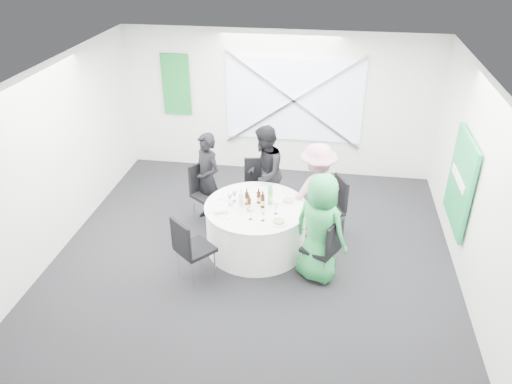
# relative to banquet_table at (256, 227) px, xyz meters

# --- Properties ---
(floor) EXTENTS (6.00, 6.00, 0.00)m
(floor) POSITION_rel_banquet_table_xyz_m (0.00, -0.20, -0.38)
(floor) COLOR black
(floor) RESTS_ON ground
(ceiling) EXTENTS (6.00, 6.00, 0.00)m
(ceiling) POSITION_rel_banquet_table_xyz_m (0.00, -0.20, 2.42)
(ceiling) COLOR silver
(ceiling) RESTS_ON wall_back
(wall_back) EXTENTS (6.00, 0.00, 6.00)m
(wall_back) POSITION_rel_banquet_table_xyz_m (0.00, 2.80, 1.02)
(wall_back) COLOR silver
(wall_back) RESTS_ON floor
(wall_front) EXTENTS (6.00, 0.00, 6.00)m
(wall_front) POSITION_rel_banquet_table_xyz_m (0.00, -3.20, 1.02)
(wall_front) COLOR silver
(wall_front) RESTS_ON floor
(wall_left) EXTENTS (0.00, 6.00, 6.00)m
(wall_left) POSITION_rel_banquet_table_xyz_m (-3.00, -0.20, 1.02)
(wall_left) COLOR silver
(wall_left) RESTS_ON floor
(wall_right) EXTENTS (0.00, 6.00, 6.00)m
(wall_right) POSITION_rel_banquet_table_xyz_m (3.00, -0.20, 1.02)
(wall_right) COLOR silver
(wall_right) RESTS_ON floor
(window_panel) EXTENTS (2.60, 0.03, 1.60)m
(window_panel) POSITION_rel_banquet_table_xyz_m (0.30, 2.76, 1.12)
(window_panel) COLOR silver
(window_panel) RESTS_ON wall_back
(window_brace_a) EXTENTS (2.63, 0.05, 1.84)m
(window_brace_a) POSITION_rel_banquet_table_xyz_m (0.30, 2.72, 1.12)
(window_brace_a) COLOR silver
(window_brace_a) RESTS_ON window_panel
(window_brace_b) EXTENTS (2.63, 0.05, 1.84)m
(window_brace_b) POSITION_rel_banquet_table_xyz_m (0.30, 2.72, 1.12)
(window_brace_b) COLOR silver
(window_brace_b) RESTS_ON window_panel
(green_banner) EXTENTS (0.55, 0.04, 1.20)m
(green_banner) POSITION_rel_banquet_table_xyz_m (-2.00, 2.75, 1.32)
(green_banner) COLOR #166F30
(green_banner) RESTS_ON wall_back
(green_sign) EXTENTS (0.05, 1.20, 1.40)m
(green_sign) POSITION_rel_banquet_table_xyz_m (2.94, 0.40, 0.82)
(green_sign) COLOR #198D44
(green_sign) RESTS_ON wall_right
(banquet_table) EXTENTS (1.56, 1.56, 0.76)m
(banquet_table) POSITION_rel_banquet_table_xyz_m (0.00, 0.00, 0.00)
(banquet_table) COLOR silver
(banquet_table) RESTS_ON floor
(chair_back) EXTENTS (0.51, 0.52, 0.99)m
(chair_back) POSITION_rel_banquet_table_xyz_m (-0.15, 1.05, 0.20)
(chair_back) COLOR black
(chair_back) RESTS_ON floor
(chair_back_left) EXTENTS (0.65, 0.65, 1.02)m
(chair_back_left) POSITION_rel_banquet_table_xyz_m (-0.97, 0.71, 0.22)
(chair_back_left) COLOR black
(chair_back_left) RESTS_ON floor
(chair_back_right) EXTENTS (0.62, 0.62, 1.02)m
(chair_back_right) POSITION_rel_banquet_table_xyz_m (1.14, 0.53, 0.22)
(chair_back_right) COLOR black
(chair_back_right) RESTS_ON floor
(chair_front_right) EXTENTS (0.60, 0.60, 0.97)m
(chair_front_right) POSITION_rel_banquet_table_xyz_m (1.08, -0.58, 0.19)
(chair_front_right) COLOR black
(chair_front_right) RESTS_ON floor
(chair_front_left) EXTENTS (0.65, 0.65, 1.01)m
(chair_front_left) POSITION_rel_banquet_table_xyz_m (-0.79, -0.92, 0.22)
(chair_front_left) COLOR black
(chair_front_left) RESTS_ON floor
(person_man_back_left) EXTENTS (0.68, 0.64, 1.56)m
(person_man_back_left) POSITION_rel_banquet_table_xyz_m (-0.93, 0.73, 0.40)
(person_man_back_left) COLOR black
(person_man_back_left) RESTS_ON floor
(person_man_back) EXTENTS (0.45, 0.80, 1.62)m
(person_man_back) POSITION_rel_banquet_table_xyz_m (-0.02, 1.01, 0.43)
(person_man_back) COLOR black
(person_man_back) RESTS_ON floor
(person_woman_pink) EXTENTS (1.13, 0.94, 1.59)m
(person_woman_pink) POSITION_rel_banquet_table_xyz_m (0.88, 0.53, 0.41)
(person_woman_pink) COLOR #C27E91
(person_woman_pink) RESTS_ON floor
(person_woman_green) EXTENTS (0.95, 0.85, 1.63)m
(person_woman_green) POSITION_rel_banquet_table_xyz_m (0.98, -0.55, 0.44)
(person_woman_green) COLOR #268E46
(person_woman_green) RESTS_ON floor
(plate_back) EXTENTS (0.27, 0.27, 0.01)m
(plate_back) POSITION_rel_banquet_table_xyz_m (-0.05, 0.54, 0.39)
(plate_back) COLOR white
(plate_back) RESTS_ON banquet_table
(plate_back_left) EXTENTS (0.27, 0.27, 0.01)m
(plate_back_left) POSITION_rel_banquet_table_xyz_m (-0.45, 0.20, 0.39)
(plate_back_left) COLOR white
(plate_back_left) RESTS_ON banquet_table
(plate_back_right) EXTENTS (0.26, 0.26, 0.04)m
(plate_back_right) POSITION_rel_banquet_table_xyz_m (0.47, 0.19, 0.40)
(plate_back_right) COLOR white
(plate_back_right) RESTS_ON banquet_table
(plate_front_right) EXTENTS (0.25, 0.25, 0.04)m
(plate_front_right) POSITION_rel_banquet_table_xyz_m (0.39, -0.41, 0.40)
(plate_front_right) COLOR white
(plate_front_right) RESTS_ON banquet_table
(plate_front_left) EXTENTS (0.28, 0.28, 0.01)m
(plate_front_left) POSITION_rel_banquet_table_xyz_m (-0.41, -0.31, 0.39)
(plate_front_left) COLOR white
(plate_front_left) RESTS_ON banquet_table
(napkin) EXTENTS (0.21, 0.17, 0.05)m
(napkin) POSITION_rel_banquet_table_xyz_m (-0.47, -0.28, 0.42)
(napkin) COLOR silver
(napkin) RESTS_ON plate_front_left
(beer_bottle_a) EXTENTS (0.06, 0.06, 0.26)m
(beer_bottle_a) POSITION_rel_banquet_table_xyz_m (-0.14, 0.02, 0.48)
(beer_bottle_a) COLOR #351A09
(beer_bottle_a) RESTS_ON banquet_table
(beer_bottle_b) EXTENTS (0.06, 0.06, 0.24)m
(beer_bottle_b) POSITION_rel_banquet_table_xyz_m (0.03, 0.09, 0.47)
(beer_bottle_b) COLOR #351A09
(beer_bottle_b) RESTS_ON banquet_table
(beer_bottle_c) EXTENTS (0.06, 0.06, 0.27)m
(beer_bottle_c) POSITION_rel_banquet_table_xyz_m (0.10, -0.03, 0.48)
(beer_bottle_c) COLOR #351A09
(beer_bottle_c) RESTS_ON banquet_table
(beer_bottle_d) EXTENTS (0.06, 0.06, 0.26)m
(beer_bottle_d) POSITION_rel_banquet_table_xyz_m (-0.08, -0.15, 0.48)
(beer_bottle_d) COLOR #351A09
(beer_bottle_d) RESTS_ON banquet_table
(green_water_bottle) EXTENTS (0.08, 0.08, 0.32)m
(green_water_bottle) POSITION_rel_banquet_table_xyz_m (0.20, 0.10, 0.51)
(green_water_bottle) COLOR green
(green_water_bottle) RESTS_ON banquet_table
(clear_water_bottle) EXTENTS (0.08, 0.08, 0.30)m
(clear_water_bottle) POSITION_rel_banquet_table_xyz_m (-0.22, -0.05, 0.50)
(clear_water_bottle) COLOR white
(clear_water_bottle) RESTS_ON banquet_table
(wine_glass_a) EXTENTS (0.07, 0.07, 0.17)m
(wine_glass_a) POSITION_rel_banquet_table_xyz_m (-0.33, -0.21, 0.50)
(wine_glass_a) COLOR white
(wine_glass_a) RESTS_ON banquet_table
(wine_glass_b) EXTENTS (0.07, 0.07, 0.17)m
(wine_glass_b) POSITION_rel_banquet_table_xyz_m (-0.39, -0.03, 0.50)
(wine_glass_b) COLOR white
(wine_glass_b) RESTS_ON banquet_table
(wine_glass_c) EXTENTS (0.07, 0.07, 0.17)m
(wine_glass_c) POSITION_rel_banquet_table_xyz_m (0.16, -0.39, 0.50)
(wine_glass_c) COLOR white
(wine_glass_c) RESTS_ON banquet_table
(wine_glass_d) EXTENTS (0.07, 0.07, 0.17)m
(wine_glass_d) POSITION_rel_banquet_table_xyz_m (-0.34, 0.08, 0.50)
(wine_glass_d) COLOR white
(wine_glass_d) RESTS_ON banquet_table
(wine_glass_e) EXTENTS (0.07, 0.07, 0.17)m
(wine_glass_e) POSITION_rel_banquet_table_xyz_m (-0.02, -0.38, 0.50)
(wine_glass_e) COLOR white
(wine_glass_e) RESTS_ON banquet_table
(wine_glass_f) EXTENTS (0.07, 0.07, 0.17)m
(wine_glass_f) POSITION_rel_banquet_table_xyz_m (0.32, -0.18, 0.50)
(wine_glass_f) COLOR white
(wine_glass_f) RESTS_ON banquet_table
(wine_glass_g) EXTENTS (0.07, 0.07, 0.17)m
(wine_glass_g) POSITION_rel_banquet_table_xyz_m (0.17, 0.36, 0.50)
(wine_glass_g) COLOR white
(wine_glass_g) RESTS_ON banquet_table
(fork_a) EXTENTS (0.09, 0.13, 0.01)m
(fork_a) POSITION_rel_banquet_table_xyz_m (0.55, 0.16, 0.38)
(fork_a) COLOR silver
(fork_a) RESTS_ON banquet_table
(knife_a) EXTENTS (0.09, 0.14, 0.01)m
(knife_a) POSITION_rel_banquet_table_xyz_m (0.39, 0.42, 0.38)
(knife_a) COLOR silver
(knife_a) RESTS_ON banquet_table
(fork_b) EXTENTS (0.15, 0.03, 0.01)m
(fork_b) POSITION_rel_banquet_table_xyz_m (0.11, 0.56, 0.38)
(fork_b) COLOR silver
(fork_b) RESTS_ON banquet_table
(knife_b) EXTENTS (0.15, 0.02, 0.01)m
(knife_b) POSITION_rel_banquet_table_xyz_m (-0.16, 0.55, 0.38)
(knife_b) COLOR silver
(knife_b) RESTS_ON banquet_table
(fork_c) EXTENTS (0.10, 0.13, 0.01)m
(fork_c) POSITION_rel_banquet_table_xyz_m (0.35, -0.46, 0.38)
(fork_c) COLOR silver
(fork_c) RESTS_ON banquet_table
(knife_c) EXTENTS (0.10, 0.13, 0.01)m
(knife_c) POSITION_rel_banquet_table_xyz_m (0.54, -0.19, 0.38)
(knife_c) COLOR silver
(knife_c) RESTS_ON banquet_table
(fork_d) EXTENTS (0.09, 0.14, 0.01)m
(fork_d) POSITION_rel_banquet_table_xyz_m (-0.38, 0.43, 0.38)
(fork_d) COLOR silver
(fork_d) RESTS_ON banquet_table
(knife_d) EXTENTS (0.09, 0.14, 0.01)m
(knife_d) POSITION_rel_banquet_table_xyz_m (-0.56, 0.12, 0.38)
(knife_d) COLOR silver
(knife_d) RESTS_ON banquet_table
(fork_e) EXTENTS (0.10, 0.13, 0.01)m
(fork_e) POSITION_rel_banquet_table_xyz_m (-0.54, -0.20, 0.38)
(fork_e) COLOR silver
(fork_e) RESTS_ON banquet_table
(knife_e) EXTENTS (0.11, 0.12, 0.01)m
(knife_e) POSITION_rel_banquet_table_xyz_m (-0.28, -0.50, 0.38)
(knife_e) COLOR silver
(knife_e) RESTS_ON banquet_table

